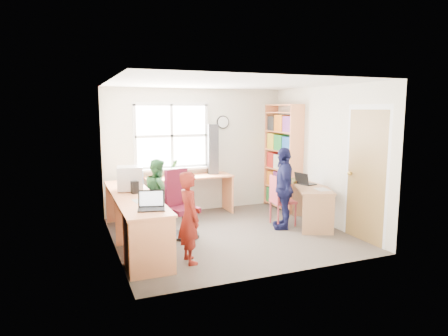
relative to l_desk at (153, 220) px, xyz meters
name	(u,v)px	position (x,y,z in m)	size (l,w,h in m)	color
room	(228,159)	(1.32, 0.38, 0.76)	(3.64, 3.44, 2.44)	#4B423B
l_desk	(153,220)	(0.00, 0.00, 0.00)	(2.38, 2.95, 0.75)	#FF9C65
right_desk	(312,197)	(2.83, 0.23, 0.04)	(0.97, 1.29, 0.68)	tan
bookshelf	(283,160)	(2.96, 1.47, 0.55)	(0.30, 1.02, 2.10)	#FF9C65
swivel_chair	(181,208)	(0.55, 0.50, 0.00)	(0.62, 0.62, 1.06)	black
wooden_chair	(280,198)	(2.31, 0.44, 0.02)	(0.41, 0.41, 0.87)	#BA3E44
crt_monitor	(130,178)	(-0.19, 0.73, 0.49)	(0.43, 0.40, 0.38)	#BAB9BE
laptop_left	(151,205)	(-0.12, -0.54, 0.35)	(0.39, 0.34, 0.23)	black
laptop_right	(304,182)	(2.82, 0.47, 0.27)	(0.33, 0.37, 0.22)	black
speaker_a	(135,187)	(-0.16, 0.47, 0.39)	(0.11, 0.11, 0.19)	black
speaker_b	(130,181)	(-0.14, 1.07, 0.39)	(0.10, 0.10, 0.19)	black
cd_tower	(213,149)	(1.57, 1.78, 0.78)	(0.21, 0.19, 0.97)	black
game_box	(294,181)	(2.78, 0.73, 0.25)	(0.32, 0.32, 0.06)	red
paper_a	(141,201)	(-0.17, -0.05, 0.30)	(0.22, 0.30, 0.00)	#BEB7B3
paper_b	(322,189)	(2.85, -0.03, 0.22)	(0.25, 0.33, 0.00)	#BEB7B3
potted_plant	(173,168)	(0.75, 1.70, 0.46)	(0.18, 0.15, 0.33)	#28652E
person_red	(189,217)	(0.36, -0.61, 0.15)	(0.44, 0.29, 1.21)	maroon
person_green	(158,193)	(0.35, 1.19, 0.13)	(0.57, 0.44, 1.17)	#2B6D36
person_navy	(284,188)	(2.28, 0.27, 0.23)	(0.81, 0.34, 1.38)	#161946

